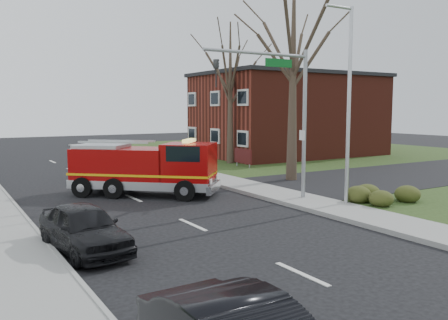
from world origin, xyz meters
TOP-DOWN VIEW (x-y plane):
  - ground at (0.00, 0.00)m, footprint 120.00×120.00m
  - sidewalk_right at (6.20, 0.00)m, footprint 2.40×80.00m
  - sidewalk_left at (-6.20, 0.00)m, footprint 2.40×80.00m
  - brick_building at (19.00, 18.00)m, footprint 15.40×10.40m
  - health_center_sign at (10.50, 12.50)m, footprint 0.12×2.00m
  - hedge_corner at (9.00, -1.00)m, footprint 2.80×2.00m
  - bare_tree_near at (9.50, 6.00)m, footprint 6.00×6.00m
  - bare_tree_far at (11.00, 15.00)m, footprint 5.25×5.25m
  - traffic_signal_mast at (5.21, 1.50)m, footprint 5.29×0.18m
  - streetlight_pole at (7.14, -0.50)m, footprint 1.48×0.16m
  - fire_engine at (0.84, 6.47)m, footprint 6.68×6.29m
  - parked_car_maroon at (-4.20, -1.18)m, footprint 2.13×4.34m

SIDE VIEW (x-z plane):
  - ground at x=0.00m, z-range 0.00..0.00m
  - sidewalk_right at x=6.20m, z-range 0.00..0.15m
  - sidewalk_left at x=-6.20m, z-range 0.00..0.15m
  - hedge_corner at x=9.00m, z-range 0.13..1.03m
  - parked_car_maroon at x=-4.20m, z-range 0.00..1.42m
  - health_center_sign at x=10.50m, z-range 0.18..1.58m
  - fire_engine at x=0.84m, z-range -0.13..2.63m
  - brick_building at x=19.00m, z-range 0.03..7.28m
  - streetlight_pole at x=7.14m, z-range 0.35..8.75m
  - traffic_signal_mast at x=5.21m, z-range 1.31..8.11m
  - bare_tree_far at x=11.00m, z-range 1.24..11.74m
  - bare_tree_near at x=9.50m, z-range 1.41..13.41m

